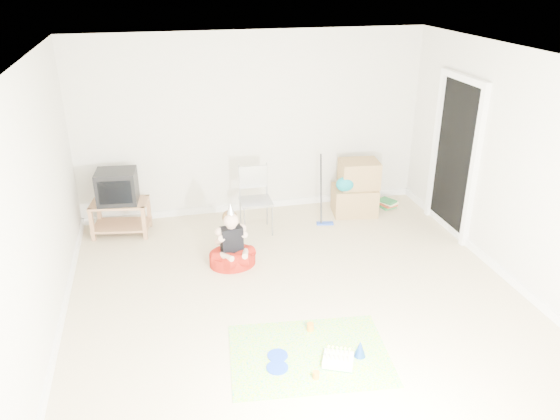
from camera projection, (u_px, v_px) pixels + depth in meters
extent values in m
plane|color=beige|center=(297.00, 297.00, 6.08)|extent=(5.00, 5.00, 0.00)
cube|color=black|center=(455.00, 159.00, 7.24)|extent=(0.02, 0.90, 2.05)
cube|color=#A26F49|center=(119.00, 203.00, 7.35)|extent=(0.81, 0.58, 0.03)
cube|color=#A26F49|center=(122.00, 225.00, 7.48)|extent=(0.81, 0.58, 0.03)
cube|color=#A26F49|center=(92.00, 225.00, 7.23)|extent=(0.06, 0.06, 0.47)
cube|color=#A26F49|center=(144.00, 223.00, 7.27)|extent=(0.06, 0.06, 0.47)
cube|color=#A26F49|center=(99.00, 212.00, 7.60)|extent=(0.06, 0.06, 0.47)
cube|color=#A26F49|center=(149.00, 211.00, 7.64)|extent=(0.06, 0.06, 0.47)
cube|color=black|center=(117.00, 187.00, 7.25)|extent=(0.55, 0.47, 0.44)
cube|color=#939398|center=(256.00, 201.00, 7.40)|extent=(0.42, 0.40, 0.03)
cylinder|color=#939398|center=(242.00, 202.00, 7.35)|extent=(0.02, 0.02, 0.93)
cylinder|color=#939398|center=(270.00, 199.00, 7.43)|extent=(0.02, 0.02, 0.93)
cube|color=#A27E4E|center=(354.00, 200.00, 8.06)|extent=(0.70, 0.57, 0.41)
cube|color=#A27E4E|center=(359.00, 174.00, 7.92)|extent=(0.59, 0.49, 0.39)
ellipsoid|color=#0C7D8B|center=(345.00, 184.00, 7.78)|extent=(0.27, 0.19, 0.22)
cube|color=blue|center=(325.00, 223.00, 7.78)|extent=(0.25, 0.13, 0.03)
cylinder|color=black|center=(326.00, 192.00, 7.58)|extent=(0.09, 0.33, 0.94)
cube|color=#267339|center=(387.00, 205.00, 8.35)|extent=(0.27, 0.32, 0.03)
cube|color=#C14529|center=(387.00, 204.00, 8.34)|extent=(0.28, 0.32, 0.03)
cube|color=#EFE9A9|center=(387.00, 202.00, 8.33)|extent=(0.28, 0.31, 0.03)
cube|color=#267339|center=(387.00, 200.00, 8.31)|extent=(0.28, 0.30, 0.03)
cylinder|color=#A81B0F|center=(233.00, 258.00, 6.72)|extent=(0.65, 0.65, 0.16)
cube|color=black|center=(232.00, 240.00, 6.62)|extent=(0.28, 0.18, 0.35)
sphere|color=beige|center=(231.00, 221.00, 6.51)|extent=(0.21, 0.21, 0.18)
cone|color=white|center=(230.00, 208.00, 6.44)|extent=(0.10, 0.10, 0.14)
cube|color=#E32F79|center=(309.00, 354.00, 5.18)|extent=(1.61, 1.24, 0.01)
cube|color=white|center=(338.00, 361.00, 5.04)|extent=(0.34, 0.32, 0.07)
cube|color=#44BF65|center=(338.00, 363.00, 5.05)|extent=(0.34, 0.32, 0.01)
cylinder|color=beige|center=(327.00, 356.00, 4.99)|extent=(0.01, 0.01, 0.07)
cylinder|color=beige|center=(332.00, 357.00, 4.98)|extent=(0.01, 0.01, 0.07)
cylinder|color=beige|center=(336.00, 357.00, 4.98)|extent=(0.01, 0.01, 0.07)
cylinder|color=beige|center=(340.00, 358.00, 4.97)|extent=(0.01, 0.01, 0.07)
cylinder|color=beige|center=(344.00, 358.00, 4.96)|extent=(0.01, 0.01, 0.07)
cylinder|color=beige|center=(349.00, 359.00, 4.96)|extent=(0.01, 0.01, 0.07)
cylinder|color=beige|center=(329.00, 350.00, 5.07)|extent=(0.01, 0.01, 0.07)
cylinder|color=beige|center=(333.00, 351.00, 5.06)|extent=(0.01, 0.01, 0.07)
cylinder|color=beige|center=(337.00, 351.00, 5.06)|extent=(0.01, 0.01, 0.07)
cylinder|color=beige|center=(341.00, 352.00, 5.05)|extent=(0.01, 0.01, 0.07)
cylinder|color=beige|center=(345.00, 352.00, 5.04)|extent=(0.01, 0.01, 0.07)
cylinder|color=beige|center=(349.00, 353.00, 5.04)|extent=(0.01, 0.01, 0.07)
cylinder|color=#163CB7|center=(278.00, 355.00, 5.15)|extent=(0.26, 0.26, 0.01)
cylinder|color=#163CB7|center=(277.00, 368.00, 5.00)|extent=(0.27, 0.27, 0.01)
cylinder|color=orange|center=(310.00, 327.00, 5.50)|extent=(0.09, 0.09, 0.08)
cylinder|color=orange|center=(316.00, 375.00, 4.87)|extent=(0.06, 0.06, 0.07)
cone|color=#1745A7|center=(360.00, 349.00, 5.12)|extent=(0.13, 0.13, 0.17)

